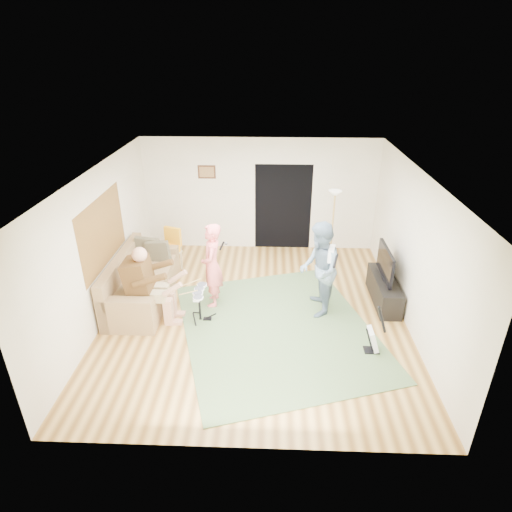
{
  "coord_description": "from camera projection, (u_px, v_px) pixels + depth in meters",
  "views": [
    {
      "loc": [
        0.28,
        -6.74,
        4.54
      ],
      "look_at": [
        0.0,
        0.3,
        1.07
      ],
      "focal_mm": 30.0,
      "sensor_mm": 36.0,
      "label": 1
    }
  ],
  "objects": [
    {
      "name": "drum_kit",
      "position": [
        200.0,
        307.0,
        7.76
      ],
      "size": [
        0.35,
        0.63,
        0.64
      ],
      "color": "black",
      "rests_on": "floor"
    },
    {
      "name": "picture_frame",
      "position": [
        207.0,
        172.0,
        9.94
      ],
      "size": [
        0.42,
        0.03,
        0.32
      ],
      "primitive_type": "cube",
      "color": "#3F2314",
      "rests_on": "walls"
    },
    {
      "name": "microphone",
      "position": [
        222.0,
        246.0,
        7.84
      ],
      "size": [
        0.06,
        0.06,
        0.24
      ],
      "primitive_type": null,
      "color": "black",
      "rests_on": "singer"
    },
    {
      "name": "singer",
      "position": [
        212.0,
        266.0,
        8.03
      ],
      "size": [
        0.43,
        0.63,
        1.66
      ],
      "primitive_type": "imported",
      "rotation": [
        0.0,
        0.0,
        -1.51
      ],
      "color": "#FF6E71",
      "rests_on": "floor"
    },
    {
      "name": "ceiling",
      "position": [
        255.0,
        173.0,
        6.87
      ],
      "size": [
        6.0,
        6.0,
        0.0
      ],
      "primitive_type": "plane",
      "rotation": [
        3.14,
        0.0,
        0.0
      ],
      "color": "white",
      "rests_on": "walls"
    },
    {
      "name": "sofa",
      "position": [
        139.0,
        286.0,
        8.37
      ],
      "size": [
        0.96,
        2.34,
        0.95
      ],
      "color": "#95744A",
      "rests_on": "floor"
    },
    {
      "name": "walls",
      "position": [
        255.0,
        249.0,
        7.46
      ],
      "size": [
        5.5,
        6.0,
        2.7
      ],
      "primitive_type": null,
      "color": "silver",
      "rests_on": "floor"
    },
    {
      "name": "window_blinds",
      "position": [
        103.0,
        232.0,
        7.65
      ],
      "size": [
        0.0,
        2.05,
        2.05
      ],
      "primitive_type": "plane",
      "rotation": [
        1.57,
        0.0,
        1.57
      ],
      "color": "olive",
      "rests_on": "walls"
    },
    {
      "name": "guitarist",
      "position": [
        319.0,
        270.0,
        7.74
      ],
      "size": [
        0.68,
        0.88,
        1.79
      ],
      "primitive_type": "imported",
      "rotation": [
        0.0,
        0.0,
        -1.58
      ],
      "color": "slate",
      "rests_on": "floor"
    },
    {
      "name": "area_rug",
      "position": [
        277.0,
        328.0,
        7.62
      ],
      "size": [
        4.16,
        4.54,
        0.02
      ],
      "primitive_type": "cube",
      "rotation": [
        0.0,
        0.0,
        0.3
      ],
      "color": "#4D6A40",
      "rests_on": "floor"
    },
    {
      "name": "doorway",
      "position": [
        283.0,
        208.0,
        10.26
      ],
      "size": [
        2.1,
        0.0,
        2.1
      ],
      "primitive_type": "plane",
      "rotation": [
        1.57,
        0.0,
        0.0
      ],
      "color": "black",
      "rests_on": "walls"
    },
    {
      "name": "television",
      "position": [
        386.0,
        263.0,
        8.08
      ],
      "size": [
        0.06,
        1.03,
        0.58
      ],
      "primitive_type": "cube",
      "color": "black",
      "rests_on": "tv_cabinet"
    },
    {
      "name": "drummer",
      "position": [
        151.0,
        292.0,
        7.66
      ],
      "size": [
        0.95,
        0.53,
        1.45
      ],
      "color": "#543617",
      "rests_on": "sofa"
    },
    {
      "name": "floor",
      "position": [
        255.0,
        314.0,
        8.06
      ],
      "size": [
        6.0,
        6.0,
        0.0
      ],
      "primitive_type": "plane",
      "color": "brown",
      "rests_on": "ground"
    },
    {
      "name": "guitar_spare",
      "position": [
        373.0,
        339.0,
        6.96
      ],
      "size": [
        0.32,
        0.28,
        0.88
      ],
      "color": "black",
      "rests_on": "floor"
    },
    {
      "name": "tv_cabinet",
      "position": [
        384.0,
        290.0,
        8.35
      ],
      "size": [
        0.4,
        1.4,
        0.5
      ],
      "primitive_type": "cube",
      "color": "black",
      "rests_on": "floor"
    },
    {
      "name": "torchiere_lamp",
      "position": [
        333.0,
        215.0,
        9.36
      ],
      "size": [
        0.31,
        0.31,
        1.76
      ],
      "color": "black",
      "rests_on": "floor"
    },
    {
      "name": "dining_chair",
      "position": [
        170.0,
        256.0,
        9.46
      ],
      "size": [
        0.54,
        0.57,
        0.98
      ],
      "rotation": [
        0.0,
        0.0,
        -0.37
      ],
      "color": "#CAB483",
      "rests_on": "floor"
    },
    {
      "name": "guitar_held",
      "position": [
        331.0,
        254.0,
        7.59
      ],
      "size": [
        0.26,
        0.61,
        0.26
      ],
      "primitive_type": null,
      "rotation": [
        0.0,
        0.0,
        -0.24
      ],
      "color": "white",
      "rests_on": "guitarist"
    }
  ]
}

